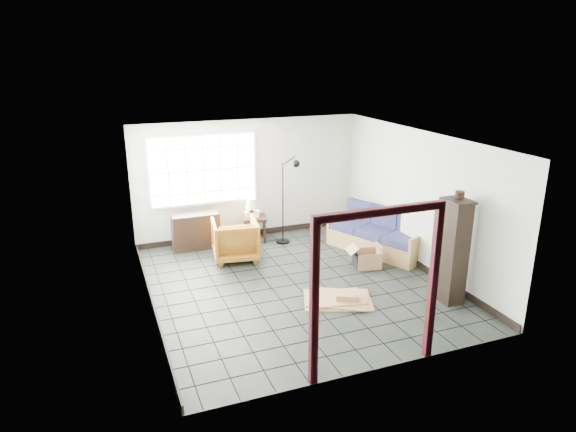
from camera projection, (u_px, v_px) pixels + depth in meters
name	position (u px, v px, depth m)	size (l,w,h in m)	color
ground	(296.00, 284.00, 9.14)	(5.50, 5.50, 0.00)	black
room_shell	(295.00, 193.00, 8.65)	(5.02, 5.52, 2.61)	silver
window_panel	(203.00, 170.00, 10.70)	(2.32, 0.08, 1.52)	silver
doorway_trim	(378.00, 271.00, 6.32)	(1.80, 0.08, 2.20)	#3C0D14
futon_sofa	(379.00, 236.00, 10.59)	(1.55, 2.19, 0.91)	olive
armchair	(235.00, 238.00, 10.14)	(0.87, 0.81, 0.89)	brown
side_table	(255.00, 221.00, 11.13)	(0.61, 0.61, 0.55)	black
table_lamp	(251.00, 204.00, 10.98)	(0.32, 0.32, 0.41)	black
projector	(252.00, 214.00, 11.11)	(0.39, 0.35, 0.11)	silver
floor_lamp	(289.00, 197.00, 10.88)	(0.57, 0.36, 1.88)	black
console_shelf	(196.00, 231.00, 10.71)	(0.97, 0.38, 0.75)	black
tall_shelf	(453.00, 250.00, 8.29)	(0.37, 0.48, 1.75)	black
pot	(460.00, 195.00, 8.10)	(0.19, 0.19, 0.11)	black
open_box	(367.00, 259.00, 9.85)	(0.84, 0.52, 0.44)	#A2714E
cardboard_pile	(339.00, 299.00, 8.52)	(1.32, 1.13, 0.16)	#A2714E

